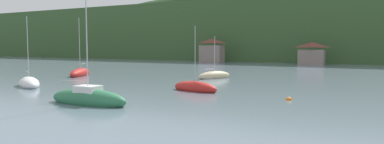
{
  "coord_description": "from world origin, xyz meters",
  "views": [
    {
      "loc": [
        13.28,
        16.46,
        4.56
      ],
      "look_at": [
        0.0,
        41.56,
        2.39
      ],
      "focal_mm": 32.35,
      "sensor_mm": 36.0,
      "label": 1
    }
  ],
  "objects_px": {
    "sailboat_mid_8": "(195,88)",
    "sailboat_mid_4": "(29,83)",
    "sailboat_mid_10": "(88,99)",
    "sailboat_far_9": "(80,73)",
    "mooring_buoy_near": "(289,100)",
    "shore_building_westcentral": "(312,54)",
    "shore_building_west": "(212,51)",
    "sailboat_far_3": "(215,76)"
  },
  "relations": [
    {
      "from": "sailboat_mid_8",
      "to": "sailboat_mid_4",
      "type": "bearing_deg",
      "value": 29.12
    },
    {
      "from": "sailboat_mid_8",
      "to": "sailboat_mid_10",
      "type": "bearing_deg",
      "value": 83.78
    },
    {
      "from": "sailboat_mid_4",
      "to": "sailboat_mid_10",
      "type": "distance_m",
      "value": 15.44
    },
    {
      "from": "sailboat_mid_4",
      "to": "sailboat_far_9",
      "type": "height_order",
      "value": "sailboat_far_9"
    },
    {
      "from": "sailboat_mid_4",
      "to": "mooring_buoy_near",
      "type": "distance_m",
      "value": 28.08
    },
    {
      "from": "shore_building_westcentral",
      "to": "sailboat_far_9",
      "type": "bearing_deg",
      "value": -118.78
    },
    {
      "from": "mooring_buoy_near",
      "to": "sailboat_mid_4",
      "type": "bearing_deg",
      "value": -172.26
    },
    {
      "from": "shore_building_westcentral",
      "to": "sailboat_mid_10",
      "type": "height_order",
      "value": "sailboat_mid_10"
    },
    {
      "from": "sailboat_far_9",
      "to": "sailboat_mid_4",
      "type": "bearing_deg",
      "value": -3.63
    },
    {
      "from": "sailboat_mid_8",
      "to": "mooring_buoy_near",
      "type": "relative_size",
      "value": 12.81
    },
    {
      "from": "sailboat_mid_4",
      "to": "mooring_buoy_near",
      "type": "relative_size",
      "value": 15.24
    },
    {
      "from": "sailboat_mid_4",
      "to": "shore_building_westcentral",
      "type": "bearing_deg",
      "value": 100.88
    },
    {
      "from": "shore_building_west",
      "to": "sailboat_mid_10",
      "type": "height_order",
      "value": "sailboat_mid_10"
    },
    {
      "from": "sailboat_mid_4",
      "to": "sailboat_far_9",
      "type": "bearing_deg",
      "value": 142.69
    },
    {
      "from": "sailboat_far_3",
      "to": "sailboat_mid_10",
      "type": "height_order",
      "value": "sailboat_mid_10"
    },
    {
      "from": "shore_building_westcentral",
      "to": "sailboat_far_9",
      "type": "height_order",
      "value": "sailboat_far_9"
    },
    {
      "from": "shore_building_westcentral",
      "to": "sailboat_mid_10",
      "type": "bearing_deg",
      "value": -95.51
    },
    {
      "from": "sailboat_mid_8",
      "to": "mooring_buoy_near",
      "type": "height_order",
      "value": "sailboat_mid_8"
    },
    {
      "from": "shore_building_westcentral",
      "to": "mooring_buoy_near",
      "type": "bearing_deg",
      "value": -82.94
    },
    {
      "from": "shore_building_westcentral",
      "to": "sailboat_far_3",
      "type": "distance_m",
      "value": 42.38
    },
    {
      "from": "sailboat_far_3",
      "to": "shore_building_westcentral",
      "type": "bearing_deg",
      "value": 16.39
    },
    {
      "from": "shore_building_west",
      "to": "sailboat_far_3",
      "type": "distance_m",
      "value": 46.26
    },
    {
      "from": "sailboat_far_3",
      "to": "sailboat_mid_10",
      "type": "xyz_separation_m",
      "value": [
        0.14,
        -24.4,
        0.12
      ]
    },
    {
      "from": "shore_building_west",
      "to": "mooring_buoy_near",
      "type": "distance_m",
      "value": 65.89
    },
    {
      "from": "shore_building_westcentral",
      "to": "shore_building_west",
      "type": "bearing_deg",
      "value": 179.97
    },
    {
      "from": "shore_building_west",
      "to": "sailboat_mid_8",
      "type": "distance_m",
      "value": 60.13
    },
    {
      "from": "shore_building_westcentral",
      "to": "sailboat_mid_8",
      "type": "relative_size",
      "value": 0.89
    },
    {
      "from": "sailboat_far_3",
      "to": "sailboat_mid_4",
      "type": "distance_m",
      "value": 23.6
    },
    {
      "from": "shore_building_westcentral",
      "to": "sailboat_mid_4",
      "type": "height_order",
      "value": "sailboat_mid_4"
    },
    {
      "from": "sailboat_mid_4",
      "to": "sailboat_mid_8",
      "type": "relative_size",
      "value": 1.19
    },
    {
      "from": "shore_building_west",
      "to": "sailboat_mid_8",
      "type": "relative_size",
      "value": 0.94
    },
    {
      "from": "shore_building_westcentral",
      "to": "mooring_buoy_near",
      "type": "relative_size",
      "value": 11.36
    },
    {
      "from": "sailboat_mid_4",
      "to": "sailboat_far_9",
      "type": "distance_m",
      "value": 13.99
    },
    {
      "from": "shore_building_westcentral",
      "to": "sailboat_far_3",
      "type": "xyz_separation_m",
      "value": [
        -6.53,
        -41.8,
        -2.32
      ]
    },
    {
      "from": "shore_building_west",
      "to": "shore_building_westcentral",
      "type": "height_order",
      "value": "shore_building_west"
    },
    {
      "from": "mooring_buoy_near",
      "to": "shore_building_west",
      "type": "bearing_deg",
      "value": 120.25
    },
    {
      "from": "sailboat_far_9",
      "to": "shore_building_west",
      "type": "bearing_deg",
      "value": 153.35
    },
    {
      "from": "sailboat_far_3",
      "to": "sailboat_mid_4",
      "type": "xyz_separation_m",
      "value": [
        -14.25,
        -18.81,
        0.03
      ]
    },
    {
      "from": "sailboat_far_3",
      "to": "sailboat_mid_10",
      "type": "distance_m",
      "value": 24.4
    },
    {
      "from": "sailboat_mid_10",
      "to": "sailboat_far_9",
      "type": "bearing_deg",
      "value": 134.98
    },
    {
      "from": "sailboat_far_3",
      "to": "mooring_buoy_near",
      "type": "xyz_separation_m",
      "value": [
        13.57,
        -15.03,
        -0.32
      ]
    },
    {
      "from": "shore_building_westcentral",
      "to": "sailboat_far_9",
      "type": "xyz_separation_m",
      "value": [
        -26.22,
        -47.73,
        -2.27
      ]
    }
  ]
}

